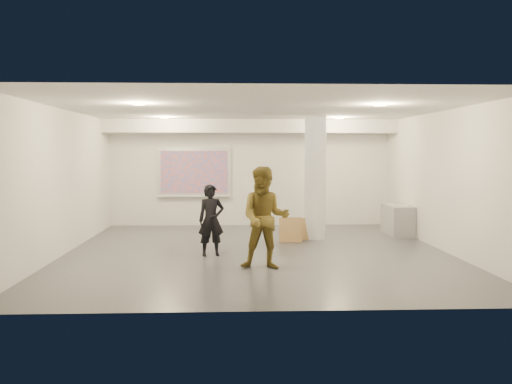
{
  "coord_description": "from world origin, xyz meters",
  "views": [
    {
      "loc": [
        -0.53,
        -11.93,
        2.11
      ],
      "look_at": [
        0.0,
        0.4,
        1.25
      ],
      "focal_mm": 40.0,
      "sensor_mm": 36.0,
      "label": 1
    }
  ],
  "objects_px": {
    "column": "(315,178)",
    "man": "(265,218)",
    "projection_screen": "(194,173)",
    "woman": "(211,220)",
    "credenza": "(398,220)"
  },
  "relations": [
    {
      "from": "column",
      "to": "projection_screen",
      "type": "bearing_deg",
      "value": 139.44
    },
    {
      "from": "column",
      "to": "projection_screen",
      "type": "relative_size",
      "value": 1.43
    },
    {
      "from": "projection_screen",
      "to": "man",
      "type": "distance_m",
      "value": 6.43
    },
    {
      "from": "credenza",
      "to": "woman",
      "type": "bearing_deg",
      "value": -148.56
    },
    {
      "from": "projection_screen",
      "to": "credenza",
      "type": "height_order",
      "value": "projection_screen"
    },
    {
      "from": "column",
      "to": "woman",
      "type": "height_order",
      "value": "column"
    },
    {
      "from": "column",
      "to": "credenza",
      "type": "bearing_deg",
      "value": 15.18
    },
    {
      "from": "projection_screen",
      "to": "column",
      "type": "bearing_deg",
      "value": -40.56
    },
    {
      "from": "projection_screen",
      "to": "woman",
      "type": "relative_size",
      "value": 1.44
    },
    {
      "from": "column",
      "to": "credenza",
      "type": "height_order",
      "value": "column"
    },
    {
      "from": "column",
      "to": "woman",
      "type": "distance_m",
      "value": 3.37
    },
    {
      "from": "column",
      "to": "man",
      "type": "bearing_deg",
      "value": -112.08
    },
    {
      "from": "credenza",
      "to": "woman",
      "type": "relative_size",
      "value": 0.9
    },
    {
      "from": "credenza",
      "to": "column",
      "type": "bearing_deg",
      "value": -164.18
    },
    {
      "from": "projection_screen",
      "to": "man",
      "type": "xyz_separation_m",
      "value": [
        1.67,
        -6.18,
        -0.6
      ]
    }
  ]
}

